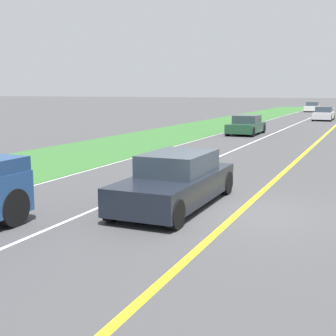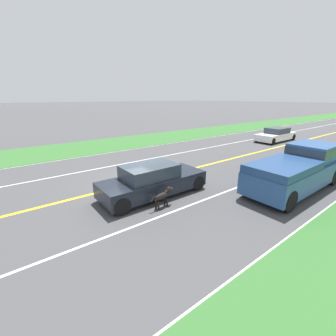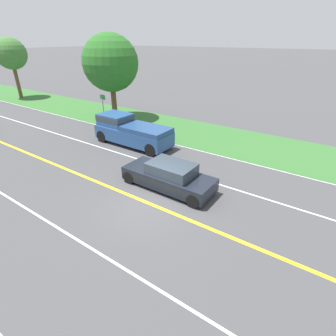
# 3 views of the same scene
# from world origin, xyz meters

# --- Properties ---
(ground_plane) EXTENTS (400.00, 400.00, 0.00)m
(ground_plane) POSITION_xyz_m (0.00, 0.00, 0.00)
(ground_plane) COLOR #424244
(centre_divider_line) EXTENTS (0.18, 160.00, 0.01)m
(centre_divider_line) POSITION_xyz_m (0.00, 0.00, 0.00)
(centre_divider_line) COLOR yellow
(centre_divider_line) RESTS_ON ground
(lane_edge_line_right) EXTENTS (0.14, 160.00, 0.01)m
(lane_edge_line_right) POSITION_xyz_m (7.00, 0.00, 0.00)
(lane_edge_line_right) COLOR white
(lane_edge_line_right) RESTS_ON ground
(lane_dash_same_dir) EXTENTS (0.10, 160.00, 0.01)m
(lane_dash_same_dir) POSITION_xyz_m (3.50, 0.00, 0.00)
(lane_dash_same_dir) COLOR white
(lane_dash_same_dir) RESTS_ON ground
(lane_dash_oncoming) EXTENTS (0.10, 160.00, 0.01)m
(lane_dash_oncoming) POSITION_xyz_m (-3.50, 0.00, 0.00)
(lane_dash_oncoming) COLOR white
(lane_dash_oncoming) RESTS_ON ground
(grass_verge_right) EXTENTS (6.00, 160.00, 0.03)m
(grass_verge_right) POSITION_xyz_m (10.00, 0.00, 0.01)
(grass_verge_right) COLOR #33662D
(grass_verge_right) RESTS_ON ground
(ego_car) EXTENTS (1.83, 4.78, 1.42)m
(ego_car) POSITION_xyz_m (1.72, 0.03, 0.66)
(ego_car) COLOR black
(ego_car) RESTS_ON ground
(dog) EXTENTS (0.32, 1.18, 0.79)m
(dog) POSITION_xyz_m (2.93, -0.27, 0.49)
(dog) COLOR black
(dog) RESTS_ON ground
(pickup_truck) EXTENTS (2.04, 5.77, 2.01)m
(pickup_truck) POSITION_xyz_m (5.24, 5.82, 1.02)
(pickup_truck) COLOR #284C84
(pickup_truck) RESTS_ON ground
(roadside_tree_right_near) EXTENTS (4.89, 4.89, 7.40)m
(roadside_tree_right_near) POSITION_xyz_m (9.42, 11.57, 4.93)
(roadside_tree_right_near) COLOR brown
(roadside_tree_right_near) RESTS_ON ground
(roadside_tree_right_far) EXTENTS (3.64, 3.64, 7.05)m
(roadside_tree_right_far) POSITION_xyz_m (9.32, 28.25, 5.18)
(roadside_tree_right_far) COLOR brown
(roadside_tree_right_far) RESTS_ON ground
(street_sign) EXTENTS (0.11, 0.64, 2.46)m
(street_sign) POSITION_xyz_m (8.09, 11.59, 1.55)
(street_sign) COLOR gray
(street_sign) RESTS_ON ground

